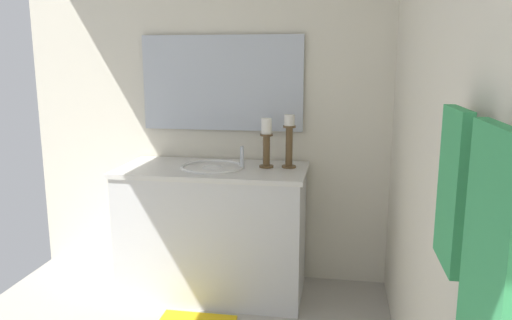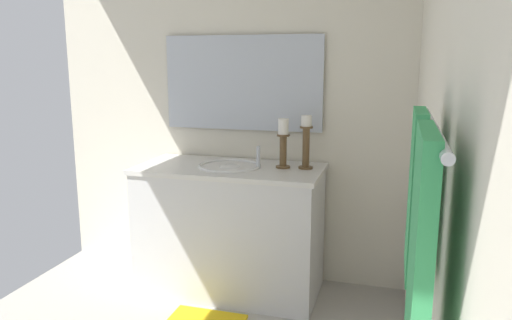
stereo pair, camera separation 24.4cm
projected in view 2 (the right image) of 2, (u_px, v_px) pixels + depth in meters
The scene contains 10 objects.
wall_back at pixel (439, 149), 1.57m from camera, with size 3.17×0.04×2.45m, color silver.
wall_left at pixel (229, 101), 3.40m from camera, with size 0.04×2.51×2.45m, color silver.
vanity_cabinet at pixel (230, 229), 3.22m from camera, with size 0.58×1.19×0.84m.
sink_basin at pixel (230, 172), 3.15m from camera, with size 0.40×0.40×0.24m.
mirror at pixel (242, 83), 3.30m from camera, with size 0.02×1.09×0.63m, color silver.
candle_holder_tall at pixel (306, 141), 3.05m from camera, with size 0.09×0.09×0.33m.
candle_holder_short at pixel (283, 142), 3.07m from camera, with size 0.09×0.09×0.31m.
towel_bar at pixel (433, 128), 1.00m from camera, with size 0.02×0.02×0.67m, color silver.
towel_near_vanity at pixel (416, 193), 1.20m from camera, with size 0.22×0.03×0.41m, color #389E59.
towel_center at pixel (419, 266), 0.89m from camera, with size 0.28×0.03×0.50m, color #389E59.
Camera 2 is at (1.64, 1.12, 1.50)m, focal length 34.72 mm.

